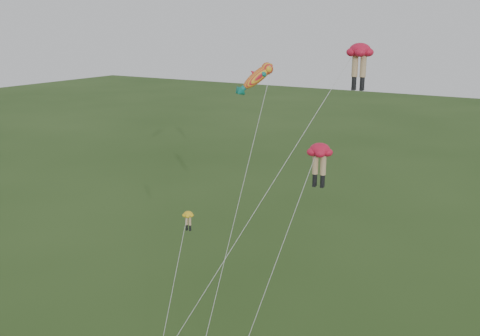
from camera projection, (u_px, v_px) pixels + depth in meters
The scene contains 4 objects.
legs_kite_red_high at pixel (357, 57), 31.99m from camera, with size 8.88×13.65×20.16m.
legs_kite_red_mid at pixel (318, 157), 29.68m from camera, with size 3.51×7.93×14.87m.
legs_kite_yellow at pixel (186, 228), 35.17m from camera, with size 2.92×7.85×9.22m.
fish_kite at pixel (258, 78), 36.50m from camera, with size 3.38×12.88×18.92m.
Camera 1 is at (16.84, -21.58, 21.22)m, focal length 40.00 mm.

